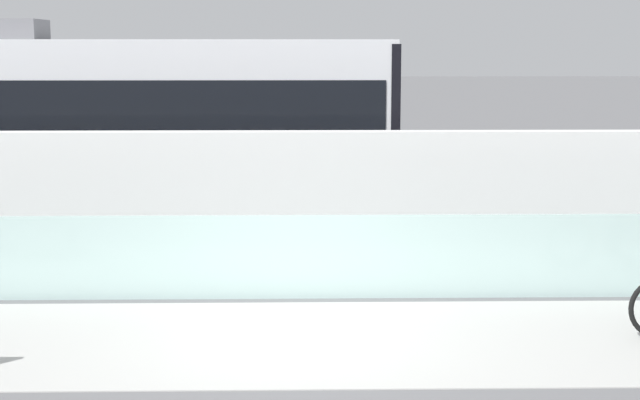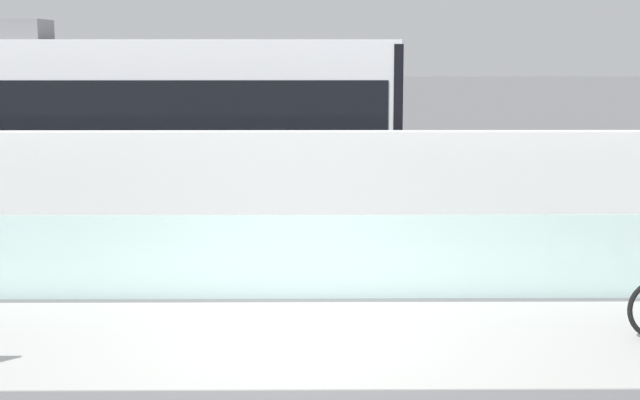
# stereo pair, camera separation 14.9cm
# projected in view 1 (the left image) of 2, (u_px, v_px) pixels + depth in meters

# --- Properties ---
(ground_plane) EXTENTS (200.00, 200.00, 0.00)m
(ground_plane) POSITION_uv_depth(u_px,v_px,m) (296.00, 341.00, 10.81)
(ground_plane) COLOR slate
(bike_path_deck) EXTENTS (32.00, 3.20, 0.01)m
(bike_path_deck) POSITION_uv_depth(u_px,v_px,m) (296.00, 340.00, 10.81)
(bike_path_deck) COLOR beige
(bike_path_deck) RESTS_ON ground
(glass_parapet) EXTENTS (32.00, 0.05, 1.13)m
(glass_parapet) POSITION_uv_depth(u_px,v_px,m) (296.00, 257.00, 12.54)
(glass_parapet) COLOR silver
(glass_parapet) RESTS_ON ground
(concrete_barrier_wall) EXTENTS (32.00, 0.36, 2.08)m
(concrete_barrier_wall) POSITION_uv_depth(u_px,v_px,m) (297.00, 200.00, 14.25)
(concrete_barrier_wall) COLOR white
(concrete_barrier_wall) RESTS_ON ground
(tram_rail_near) EXTENTS (32.00, 0.08, 0.01)m
(tram_rail_near) POSITION_uv_depth(u_px,v_px,m) (298.00, 235.00, 16.86)
(tram_rail_near) COLOR #595654
(tram_rail_near) RESTS_ON ground
(tram_rail_far) EXTENTS (32.00, 0.08, 0.01)m
(tram_rail_far) POSITION_uv_depth(u_px,v_px,m) (298.00, 221.00, 18.28)
(tram_rail_far) COLOR #595654
(tram_rail_far) RESTS_ON ground
(tram) EXTENTS (11.06, 2.54, 3.81)m
(tram) POSITION_uv_depth(u_px,v_px,m) (89.00, 127.00, 17.19)
(tram) COLOR silver
(tram) RESTS_ON ground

